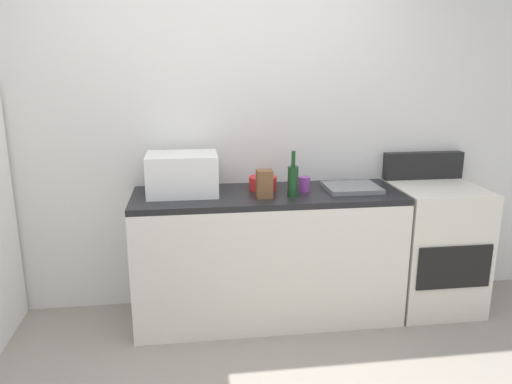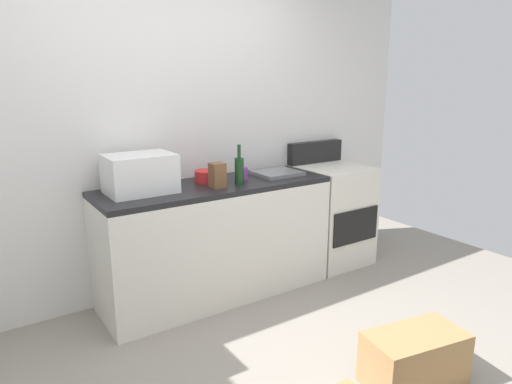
% 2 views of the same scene
% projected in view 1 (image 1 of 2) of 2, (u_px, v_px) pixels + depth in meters
% --- Properties ---
extents(wall_back, '(5.00, 0.10, 2.60)m').
position_uv_depth(wall_back, '(218.00, 127.00, 3.51)').
color(wall_back, silver).
rests_on(wall_back, ground_plane).
extents(kitchen_counter, '(1.80, 0.60, 0.90)m').
position_uv_depth(kitchen_counter, '(267.00, 255.00, 3.42)').
color(kitchen_counter, silver).
rests_on(kitchen_counter, ground_plane).
extents(stove_oven, '(0.60, 0.61, 1.10)m').
position_uv_depth(stove_oven, '(433.00, 245.00, 3.59)').
color(stove_oven, silver).
rests_on(stove_oven, ground_plane).
extents(microwave, '(0.46, 0.34, 0.27)m').
position_uv_depth(microwave, '(182.00, 174.00, 3.25)').
color(microwave, white).
rests_on(microwave, kitchen_counter).
extents(sink_basin, '(0.36, 0.32, 0.03)m').
position_uv_depth(sink_basin, '(352.00, 188.00, 3.39)').
color(sink_basin, slate).
rests_on(sink_basin, kitchen_counter).
extents(wine_bottle, '(0.07, 0.07, 0.30)m').
position_uv_depth(wine_bottle, '(293.00, 180.00, 3.20)').
color(wine_bottle, '#193F1E').
rests_on(wine_bottle, kitchen_counter).
extents(coffee_mug, '(0.08, 0.08, 0.10)m').
position_uv_depth(coffee_mug, '(304.00, 184.00, 3.34)').
color(coffee_mug, purple).
rests_on(coffee_mug, kitchen_counter).
extents(knife_block, '(0.10, 0.10, 0.18)m').
position_uv_depth(knife_block, '(264.00, 184.00, 3.18)').
color(knife_block, brown).
rests_on(knife_block, kitchen_counter).
extents(mixing_bowl, '(0.19, 0.19, 0.09)m').
position_uv_depth(mixing_bowl, '(263.00, 183.00, 3.39)').
color(mixing_bowl, red).
rests_on(mixing_bowl, kitchen_counter).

